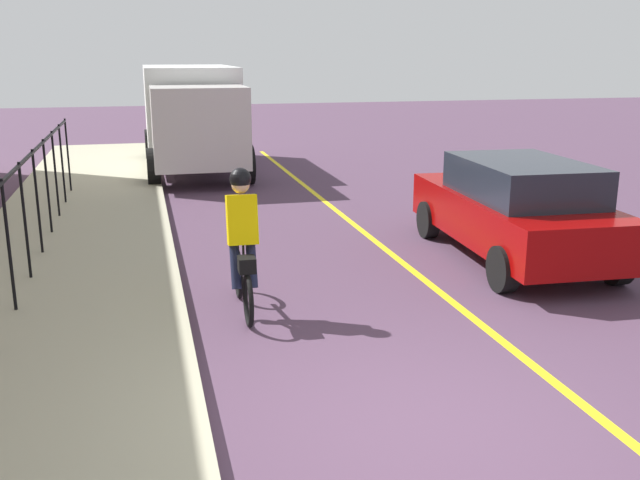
{
  "coord_description": "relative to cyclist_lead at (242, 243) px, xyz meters",
  "views": [
    {
      "loc": [
        -5.13,
        2.21,
        3.15
      ],
      "look_at": [
        2.8,
        0.23,
        1.0
      ],
      "focal_mm": 40.09,
      "sensor_mm": 36.0,
      "label": 1
    }
  ],
  "objects": [
    {
      "name": "patrol_sedan",
      "position": [
        1.38,
        -4.44,
        -0.09
      ],
      "size": [
        4.49,
        2.1,
        1.58
      ],
      "rotation": [
        0.0,
        0.0,
        -0.05
      ],
      "color": "#890505",
      "rests_on": "ground"
    },
    {
      "name": "cyclist_lead",
      "position": [
        0.0,
        0.0,
        0.0
      ],
      "size": [
        1.71,
        0.37,
        1.83
      ],
      "rotation": [
        0.0,
        0.0,
        -0.02
      ],
      "color": "black",
      "rests_on": "ground"
    },
    {
      "name": "ground_plane",
      "position": [
        -3.23,
        -1.09,
        -0.91
      ],
      "size": [
        80.0,
        80.0,
        0.0
      ],
      "primitive_type": "plane",
      "color": "#4C354A"
    },
    {
      "name": "lane_line_centre",
      "position": [
        -3.23,
        -2.69,
        -0.91
      ],
      "size": [
        36.0,
        0.12,
        0.01
      ],
      "primitive_type": "cube",
      "color": "yellow",
      "rests_on": "ground"
    },
    {
      "name": "box_truck_background",
      "position": [
        11.47,
        -0.26,
        0.64
      ],
      "size": [
        6.72,
        2.56,
        2.78
      ],
      "rotation": [
        0.0,
        0.0,
        3.14
      ],
      "color": "silver",
      "rests_on": "ground"
    }
  ]
}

